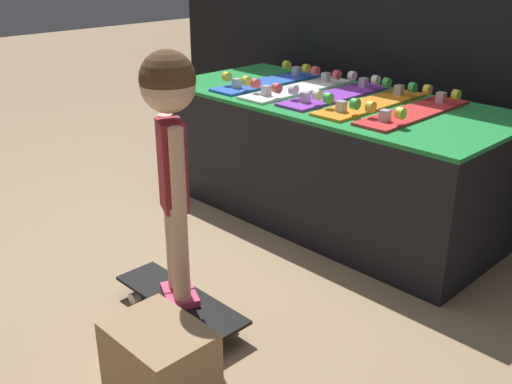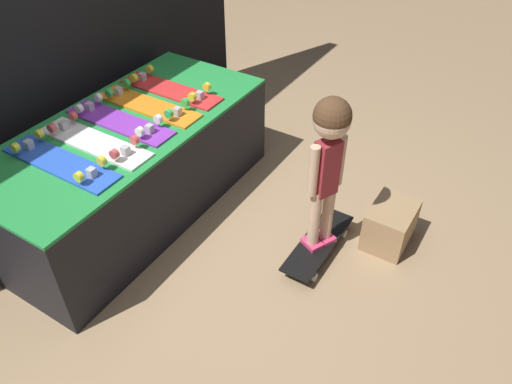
{
  "view_description": "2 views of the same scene",
  "coord_description": "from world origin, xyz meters",
  "views": [
    {
      "loc": [
        1.92,
        -1.89,
        1.39
      ],
      "look_at": [
        0.21,
        -0.21,
        0.4
      ],
      "focal_mm": 42.0,
      "sensor_mm": 36.0,
      "label": 1
    },
    {
      "loc": [
        -1.76,
        -1.48,
        2.25
      ],
      "look_at": [
        0.21,
        -0.26,
        0.33
      ],
      "focal_mm": 35.0,
      "sensor_mm": 36.0,
      "label": 2
    }
  ],
  "objects": [
    {
      "name": "ground_plane",
      "position": [
        0.0,
        0.0,
        0.0
      ],
      "size": [
        16.0,
        16.0,
        0.0
      ],
      "primitive_type": "plane",
      "color": "#9E7F5B"
    },
    {
      "name": "back_wall",
      "position": [
        0.0,
        1.15,
        1.17
      ],
      "size": [
        3.72,
        0.1,
        2.35
      ],
      "color": "black",
      "rests_on": "ground_plane"
    },
    {
      "name": "display_rack",
      "position": [
        0.0,
        0.56,
        0.32
      ],
      "size": [
        1.9,
        0.86,
        0.65
      ],
      "color": "black",
      "rests_on": "ground_plane"
    },
    {
      "name": "skateboard_blue_on_rack",
      "position": [
        -0.48,
        0.56,
        0.67
      ],
      "size": [
        0.19,
        0.74,
        0.09
      ],
      "color": "blue",
      "rests_on": "display_rack"
    },
    {
      "name": "skateboard_white_on_rack",
      "position": [
        -0.24,
        0.55,
        0.67
      ],
      "size": [
        0.19,
        0.74,
        0.09
      ],
      "color": "white",
      "rests_on": "display_rack"
    },
    {
      "name": "skateboard_purple_on_rack",
      "position": [
        -0.0,
        0.58,
        0.67
      ],
      "size": [
        0.19,
        0.74,
        0.09
      ],
      "color": "purple",
      "rests_on": "display_rack"
    },
    {
      "name": "skateboard_orange_on_rack",
      "position": [
        0.24,
        0.57,
        0.67
      ],
      "size": [
        0.19,
        0.74,
        0.09
      ],
      "color": "orange",
      "rests_on": "display_rack"
    },
    {
      "name": "skateboard_red_on_rack",
      "position": [
        0.48,
        0.58,
        0.67
      ],
      "size": [
        0.19,
        0.74,
        0.09
      ],
      "color": "red",
      "rests_on": "display_rack"
    },
    {
      "name": "skateboard_on_floor",
      "position": [
        0.25,
        -0.68,
        0.07
      ],
      "size": [
        0.64,
        0.19,
        0.09
      ],
      "color": "black",
      "rests_on": "ground_plane"
    },
    {
      "name": "child",
      "position": [
        0.25,
        -0.68,
        0.77
      ],
      "size": [
        0.22,
        0.2,
        0.98
      ],
      "rotation": [
        0.0,
        0.0,
        -0.44
      ],
      "color": "#E03D6B",
      "rests_on": "skateboard_on_floor"
    },
    {
      "name": "storage_box",
      "position": [
        0.57,
        -1.01,
        0.13
      ],
      "size": [
        0.34,
        0.25,
        0.27
      ],
      "color": "#A37F56",
      "rests_on": "ground_plane"
    }
  ]
}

